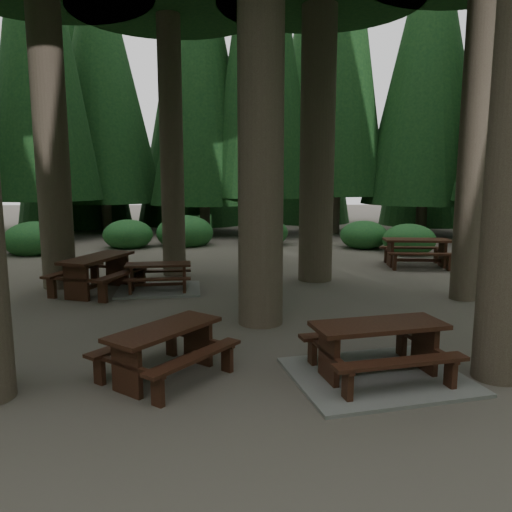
{
  "coord_description": "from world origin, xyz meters",
  "views": [
    {
      "loc": [
        0.5,
        -9.02,
        2.78
      ],
      "look_at": [
        0.74,
        1.42,
        1.1
      ],
      "focal_mm": 35.0,
      "sensor_mm": 36.0,
      "label": 1
    }
  ],
  "objects_px": {
    "picnic_table_a": "(378,359)",
    "picnic_table_e": "(165,344)",
    "picnic_table_b": "(98,269)",
    "picnic_table_d": "(417,248)",
    "picnic_table_c": "(159,282)"
  },
  "relations": [
    {
      "from": "picnic_table_e",
      "to": "picnic_table_a",
      "type": "bearing_deg",
      "value": -54.69
    },
    {
      "from": "picnic_table_a",
      "to": "picnic_table_d",
      "type": "relative_size",
      "value": 1.28
    },
    {
      "from": "picnic_table_b",
      "to": "picnic_table_e",
      "type": "bearing_deg",
      "value": -136.17
    },
    {
      "from": "picnic_table_b",
      "to": "picnic_table_d",
      "type": "relative_size",
      "value": 1.17
    },
    {
      "from": "picnic_table_c",
      "to": "picnic_table_e",
      "type": "relative_size",
      "value": 1.0
    },
    {
      "from": "picnic_table_b",
      "to": "picnic_table_c",
      "type": "xyz_separation_m",
      "value": [
        1.42,
        0.17,
        -0.37
      ]
    },
    {
      "from": "picnic_table_b",
      "to": "picnic_table_e",
      "type": "height_order",
      "value": "picnic_table_b"
    },
    {
      "from": "picnic_table_b",
      "to": "picnic_table_a",
      "type": "bearing_deg",
      "value": -115.67
    },
    {
      "from": "picnic_table_b",
      "to": "picnic_table_c",
      "type": "height_order",
      "value": "picnic_table_b"
    },
    {
      "from": "picnic_table_c",
      "to": "picnic_table_a",
      "type": "bearing_deg",
      "value": -60.22
    },
    {
      "from": "picnic_table_d",
      "to": "picnic_table_a",
      "type": "bearing_deg",
      "value": -107.1
    },
    {
      "from": "picnic_table_b",
      "to": "picnic_table_d",
      "type": "bearing_deg",
      "value": -50.58
    },
    {
      "from": "picnic_table_a",
      "to": "picnic_table_e",
      "type": "height_order",
      "value": "picnic_table_a"
    },
    {
      "from": "picnic_table_a",
      "to": "picnic_table_b",
      "type": "height_order",
      "value": "picnic_table_b"
    },
    {
      "from": "picnic_table_b",
      "to": "picnic_table_c",
      "type": "distance_m",
      "value": 1.48
    }
  ]
}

